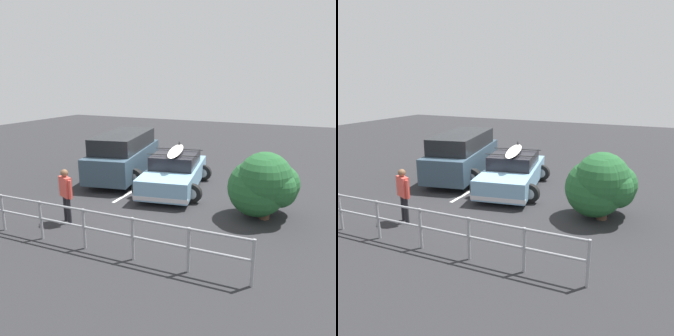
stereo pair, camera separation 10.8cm
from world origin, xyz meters
The scene contains 7 objects.
ground_plane centered at (0.00, 0.00, -0.01)m, with size 44.00×44.00×0.02m, color #28282B.
parking_stripe centered at (1.15, -0.74, 0.00)m, with size 4.49×0.12×0.00m, color silver.
sedan_car centered at (-0.13, -0.78, 0.65)m, with size 2.92×4.52×1.63m.
suv_car centered at (2.44, -1.37, 0.96)m, with size 3.12×5.10×1.87m.
person_bystander centered at (1.45, 3.36, 0.95)m, with size 0.58×0.34×1.58m.
railing_fence centered at (0.67, 4.43, 0.67)m, with size 9.38×0.37×1.03m.
bush_near_left centered at (-3.65, 0.72, 1.03)m, with size 2.03×2.02×2.02m.
Camera 1 is at (-4.83, 10.15, 3.96)m, focal length 35.00 mm.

